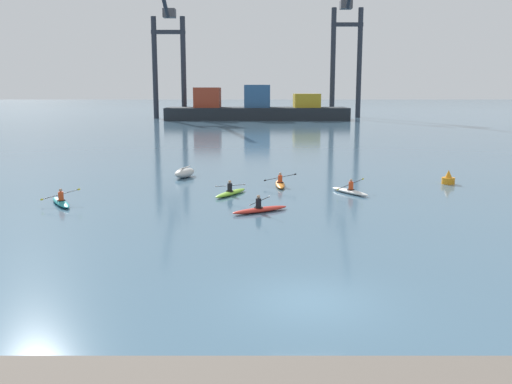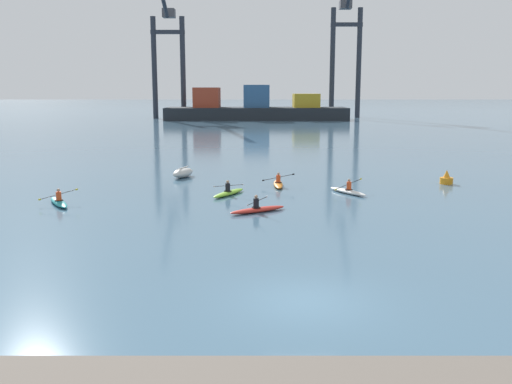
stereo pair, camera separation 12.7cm
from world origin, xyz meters
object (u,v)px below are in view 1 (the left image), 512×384
object	(u,v)px
gantry_crane_west	(166,48)
gantry_crane_west_mid	(345,42)
channel_buoy	(446,179)
kayak_lime	(228,192)
container_barge	(253,109)
capsized_dinghy	(182,173)
kayak_orange	(278,184)
kayak_white	(348,191)
kayak_teal	(58,202)
kayak_red	(258,209)

from	to	relation	value
gantry_crane_west	gantry_crane_west_mid	xyz separation A→B (m)	(41.67, 4.74, 1.53)
channel_buoy	kayak_lime	distance (m)	15.68
container_barge	capsized_dinghy	xyz separation A→B (m)	(-5.26, -85.20, -2.09)
gantry_crane_west	kayak_lime	distance (m)	100.85
kayak_orange	kayak_white	size ratio (longest dim) A/B	1.06
gantry_crane_west	gantry_crane_west_mid	world-z (taller)	gantry_crane_west_mid
gantry_crane_west_mid	kayak_teal	bearing A→B (deg)	-107.23
kayak_white	kayak_teal	bearing A→B (deg)	-168.26
gantry_crane_west	channel_buoy	bearing A→B (deg)	-70.24
channel_buoy	kayak_lime	size ratio (longest dim) A/B	0.31
capsized_dinghy	kayak_teal	world-z (taller)	kayak_teal
capsized_dinghy	channel_buoy	size ratio (longest dim) A/B	2.81
kayak_red	kayak_teal	distance (m)	11.59
kayak_red	kayak_orange	bearing A→B (deg)	80.28
container_barge	kayak_orange	size ratio (longest dim) A/B	11.83
container_barge	kayak_lime	distance (m)	92.56
gantry_crane_west	kayak_teal	xyz separation A→B (m)	(8.91, -100.87, -15.97)
kayak_lime	kayak_white	world-z (taller)	same
gantry_crane_west	container_barge	bearing A→B (deg)	-14.90
gantry_crane_west_mid	kayak_lime	bearing A→B (deg)	-102.72
container_barge	channel_buoy	world-z (taller)	container_barge
container_barge	kayak_white	xyz separation A→B (m)	(6.11, -91.98, -2.27)
kayak_orange	kayak_white	bearing A→B (deg)	-33.33
channel_buoy	container_barge	bearing A→B (deg)	98.78
container_barge	gantry_crane_west_mid	size ratio (longest dim) A/B	1.07
kayak_lime	kayak_orange	xyz separation A→B (m)	(3.25, 3.39, 0.00)
container_barge	kayak_red	xyz separation A→B (m)	(0.34, -97.56, -2.27)
container_barge	kayak_orange	xyz separation A→B (m)	(1.79, -89.13, -2.27)
gantry_crane_west	kayak_white	xyz separation A→B (m)	(26.10, -97.30, -15.97)
gantry_crane_west_mid	capsized_dinghy	world-z (taller)	gantry_crane_west_mid
gantry_crane_west_mid	kayak_orange	distance (m)	102.67
kayak_orange	channel_buoy	bearing A→B (deg)	4.20
container_barge	kayak_lime	xyz separation A→B (m)	(-1.46, -92.52, -2.27)
gantry_crane_west	capsized_dinghy	world-z (taller)	gantry_crane_west
container_barge	kayak_white	bearing A→B (deg)	-86.20
gantry_crane_west_mid	kayak_orange	size ratio (longest dim) A/B	11.03
kayak_orange	kayak_lime	bearing A→B (deg)	-133.78
container_barge	channel_buoy	size ratio (longest dim) A/B	40.25
kayak_teal	gantry_crane_west_mid	bearing A→B (deg)	72.77
capsized_dinghy	kayak_white	size ratio (longest dim) A/B	0.87
capsized_dinghy	kayak_white	bearing A→B (deg)	-30.79
channel_buoy	kayak_orange	distance (m)	11.87
container_barge	kayak_orange	world-z (taller)	container_barge
container_barge	gantry_crane_west	bearing A→B (deg)	165.10
kayak_white	gantry_crane_west_mid	bearing A→B (deg)	81.32
kayak_lime	kayak_red	size ratio (longest dim) A/B	1.02
kayak_red	gantry_crane_west_mid	bearing A→B (deg)	78.78
gantry_crane_west	kayak_red	world-z (taller)	gantry_crane_west
kayak_lime	kayak_red	distance (m)	5.35
kayak_lime	channel_buoy	bearing A→B (deg)	15.76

